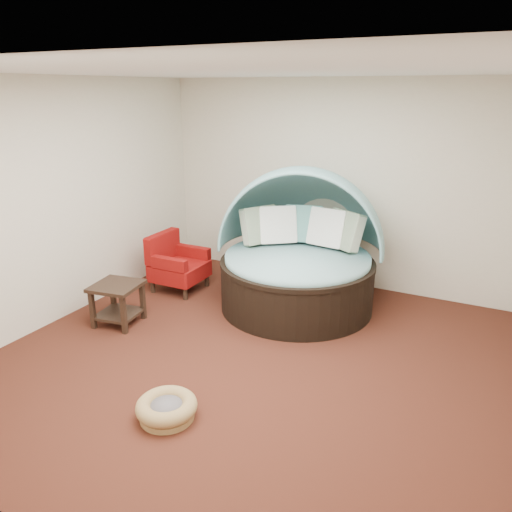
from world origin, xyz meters
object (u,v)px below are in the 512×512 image
at_px(red_armchair, 176,264).
at_px(pet_basket, 167,408).
at_px(canopy_daybed, 299,243).
at_px(side_table, 117,298).

bearing_deg(red_armchair, pet_basket, -56.52).
relative_size(pet_basket, red_armchair, 0.69).
xyz_separation_m(canopy_daybed, side_table, (-1.66, -1.50, -0.50)).
distance_m(canopy_daybed, side_table, 2.29).
bearing_deg(pet_basket, side_table, 142.96).
distance_m(canopy_daybed, red_armchair, 1.77).
xyz_separation_m(red_armchair, side_table, (0.02, -1.20, -0.04)).
xyz_separation_m(pet_basket, red_armchair, (-1.62, 2.41, 0.27)).
bearing_deg(canopy_daybed, red_armchair, 175.22).
distance_m(canopy_daybed, pet_basket, 2.80).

